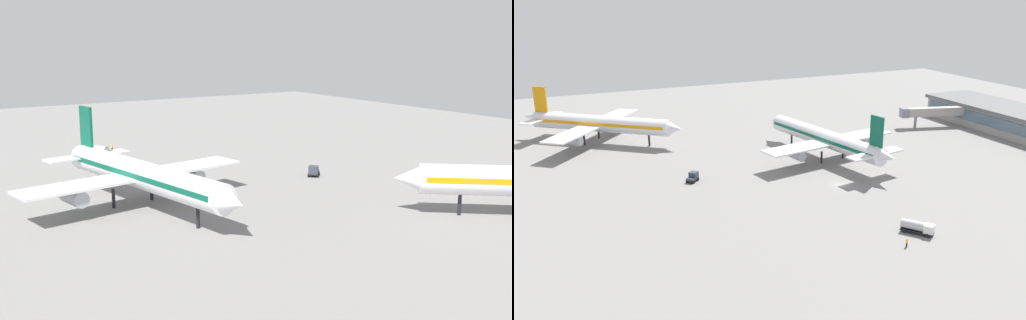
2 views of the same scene
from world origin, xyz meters
The scene contains 5 objects.
ground centered at (0.00, 0.00, 0.00)m, with size 288.00×288.00×0.00m, color gray.
airplane_at_gate centered at (19.98, -7.54, 5.70)m, with size 51.32×41.62×15.68m.
fuel_truck centered at (-29.06, 0.27, 1.39)m, with size 6.23×5.21×2.50m.
baggage_tug centered at (17.26, 31.38, 1.16)m, with size 3.71×3.70×2.30m.
ground_crew_worker centered at (-32.91, 5.73, 0.85)m, with size 0.56×0.48×1.67m.
Camera 1 is at (114.90, -44.70, 28.75)m, focal length 42.68 mm.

